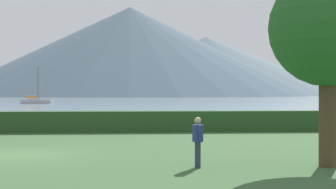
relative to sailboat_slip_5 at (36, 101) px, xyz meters
The scene contains 8 objects.
ground_plane 88.25m from the sailboat_slip_5, 79.49° to the right, with size 1000.00×1000.00×0.00m, color #385B33.
harbor_water 52.75m from the sailboat_slip_5, 72.23° to the left, with size 320.00×246.00×0.00m, color #8499A8.
hedge_line 77.46m from the sailboat_slip_5, 78.00° to the right, with size 80.00×1.20×1.28m, color #284C23.
sailboat_slip_5 is the anchor object (origin of this frame).
person_seated_viewer 93.22m from the sailboat_slip_5, 75.95° to the right, with size 0.36×0.56×1.65m.
park_tree 94.58m from the sailboat_slip_5, 73.35° to the right, with size 3.89×3.89×7.02m.
distant_hill_west_ridge 318.51m from the sailboat_slip_5, 74.92° to the left, with size 229.89×229.89×49.21m, color slate.
distant_hill_central_peak 236.81m from the sailboat_slip_5, 85.45° to the left, with size 243.01×243.01×61.04m, color #425666.
Camera 1 is at (4.41, -19.59, 2.47)m, focal length 52.73 mm.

